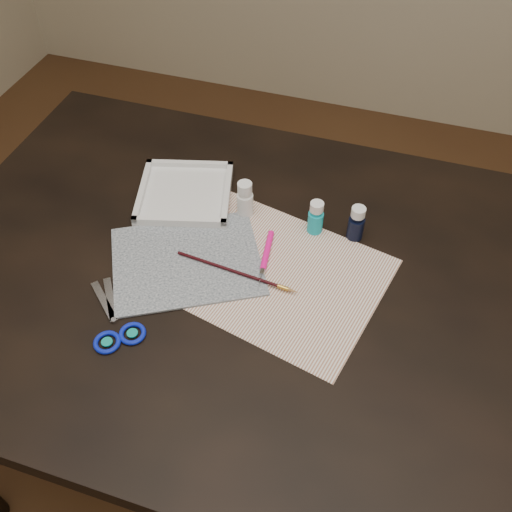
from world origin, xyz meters
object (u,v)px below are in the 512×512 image
(scissors, at_px, (108,315))
(paint_bottle_cyan, at_px, (316,217))
(paper, at_px, (271,273))
(palette_tray, at_px, (185,193))
(paint_bottle_navy, at_px, (356,223))
(paint_bottle_white, at_px, (245,199))
(canvas, at_px, (187,261))

(scissors, bearing_deg, paint_bottle_cyan, -91.68)
(paper, xyz_separation_m, paint_bottle_cyan, (0.05, 0.13, 0.04))
(paint_bottle_cyan, relative_size, palette_tray, 0.39)
(paper, height_order, scissors, scissors)
(paint_bottle_navy, bearing_deg, paint_bottle_white, -179.22)
(paper, xyz_separation_m, paint_bottle_white, (-0.10, 0.14, 0.04))
(paper, bearing_deg, palette_tray, 147.96)
(paper, bearing_deg, paint_bottle_white, 125.25)
(palette_tray, bearing_deg, paint_bottle_navy, -1.03)
(paint_bottle_navy, xyz_separation_m, palette_tray, (-0.37, 0.01, -0.03))
(paper, xyz_separation_m, scissors, (-0.25, -0.18, 0.00))
(paint_bottle_cyan, xyz_separation_m, scissors, (-0.30, -0.32, -0.03))
(paint_bottle_cyan, height_order, paint_bottle_navy, paint_bottle_navy)
(canvas, relative_size, scissors, 1.53)
(canvas, height_order, scissors, scissors)
(paper, distance_m, palette_tray, 0.28)
(paint_bottle_navy, bearing_deg, canvas, -150.69)
(paint_bottle_white, xyz_separation_m, scissors, (-0.15, -0.32, -0.04))
(paint_bottle_cyan, bearing_deg, paper, -110.95)
(paint_bottle_white, relative_size, palette_tray, 0.43)
(paper, relative_size, palette_tray, 2.12)
(paint_bottle_white, distance_m, palette_tray, 0.14)
(canvas, bearing_deg, palette_tray, 113.29)
(canvas, bearing_deg, paint_bottle_cyan, 36.36)
(paint_bottle_white, relative_size, paint_bottle_cyan, 1.09)
(paint_bottle_cyan, distance_m, scissors, 0.44)
(paper, distance_m, paint_bottle_navy, 0.20)
(paper, height_order, paint_bottle_navy, paint_bottle_navy)
(canvas, relative_size, paint_bottle_cyan, 3.72)
(paint_bottle_white, distance_m, paint_bottle_cyan, 0.15)
(canvas, distance_m, paint_bottle_navy, 0.34)
(canvas, xyz_separation_m, paint_bottle_cyan, (0.21, 0.16, 0.03))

